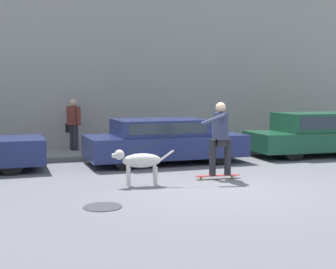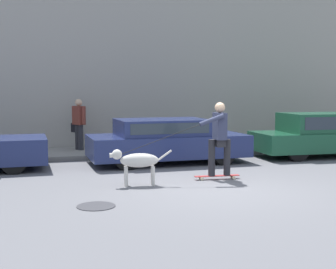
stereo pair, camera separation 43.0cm
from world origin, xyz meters
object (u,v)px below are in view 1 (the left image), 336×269
skateboarder (220,135)px  pedestrian_with_bag (73,122)px  dog (139,161)px  parked_car_2 (320,135)px  parked_car_1 (164,141)px

skateboarder → pedestrian_with_bag: size_ratio=1.76×
dog → parked_car_2: bearing=-150.2°
parked_car_2 → dog: parked_car_2 is taller
dog → skateboarder: 1.96m
parked_car_2 → skateboarder: (-4.46, -2.58, 0.35)m
parked_car_2 → pedestrian_with_bag: pedestrian_with_bag is taller
skateboarder → dog: bearing=10.3°
parked_car_1 → parked_car_2: 4.98m
dog → pedestrian_with_bag: pedestrian_with_bag is taller
parked_car_1 → pedestrian_with_bag: 3.30m
parked_car_1 → dog: parked_car_1 is taller
parked_car_1 → parked_car_2: (4.98, 0.00, 0.03)m
skateboarder → pedestrian_with_bag: (-2.68, 5.05, 0.02)m
parked_car_1 → dog: bearing=-118.2°
parked_car_1 → skateboarder: skateboarder is taller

